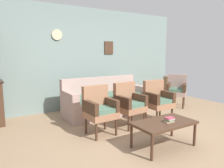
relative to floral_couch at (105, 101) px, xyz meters
name	(u,v)px	position (x,y,z in m)	size (l,w,h in m)	color
ground_plane	(140,141)	(-0.28, -1.72, -0.33)	(7.68, 7.68, 0.00)	#997A5B
wall_back_with_decor	(79,59)	(-0.28, 0.91, 1.03)	(6.40, 0.09, 2.70)	gray
floral_couch	(105,101)	(0.00, 0.00, 0.00)	(2.04, 0.82, 0.90)	tan
armchair_row_middle	(99,108)	(-0.73, -1.07, 0.17)	(0.54, 0.52, 0.90)	#9E6B4C
armchair_by_doorway	(129,102)	(0.00, -1.00, 0.17)	(0.56, 0.54, 0.90)	#9E6B4C
armchair_near_couch_end	(158,99)	(0.73, -1.06, 0.17)	(0.54, 0.51, 0.90)	#9E6B4C
wingback_chair_by_fireplace	(176,89)	(2.12, -0.36, 0.17)	(0.70, 0.71, 0.90)	tan
coffee_table	(164,124)	(-0.11, -2.09, 0.05)	(1.00, 0.56, 0.42)	#472D1E
book_stack_on_table	(169,120)	(-0.06, -2.16, 0.14)	(0.16, 0.10, 0.08)	tan
floor_vase_by_wall	(167,88)	(2.57, 0.43, 0.05)	(0.26, 0.26, 0.76)	brown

